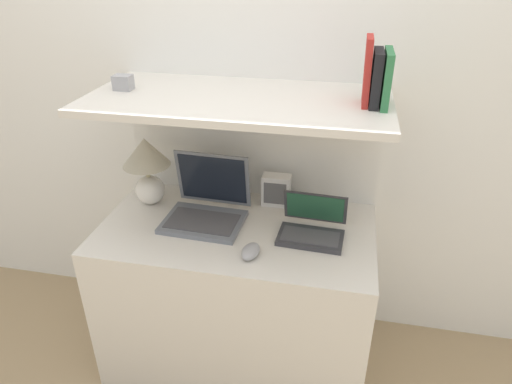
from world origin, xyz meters
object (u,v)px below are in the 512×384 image
table_lamp (147,164)px  computer_mouse (251,251)px  router_box (276,190)px  shelf_gadget (123,82)px  laptop_small (312,227)px  book_red (367,71)px  laptop_large (207,207)px  book_black (376,78)px  book_green (386,78)px

table_lamp → computer_mouse: size_ratio=2.69×
router_box → shelf_gadget: shelf_gadget is taller
shelf_gadget → computer_mouse: bearing=-24.0°
laptop_small → shelf_gadget: size_ratio=3.87×
book_red → shelf_gadget: book_red is taller
shelf_gadget → router_box: bearing=15.0°
router_box → shelf_gadget: size_ratio=2.08×
table_lamp → laptop_large: (0.29, -0.08, -0.14)m
book_black → laptop_large: bearing=-178.1°
table_lamp → book_red: (0.90, -0.06, 0.47)m
book_green → shelf_gadget: (-1.00, 0.00, -0.07)m
laptop_large → book_black: 0.87m
computer_mouse → router_box: size_ratio=0.81×
table_lamp → router_box: (0.57, 0.10, -0.12)m
laptop_large → book_black: bearing=1.9°
computer_mouse → table_lamp: bearing=149.8°
book_red → shelf_gadget: size_ratio=3.35×
laptop_small → book_black: book_black is taller
table_lamp → shelf_gadget: (-0.03, -0.06, 0.38)m
laptop_large → computer_mouse: bearing=-43.4°
computer_mouse → shelf_gadget: (-0.57, 0.25, 0.55)m
book_black → book_green: bearing=0.0°
laptop_small → book_red: book_red is taller
laptop_large → computer_mouse: laptop_large is taller
computer_mouse → book_green: book_green is taller
book_green → book_red: 0.07m
table_lamp → book_black: bearing=-3.7°
router_box → laptop_large: bearing=-146.4°
router_box → book_black: book_black is taller
computer_mouse → book_red: (0.37, 0.25, 0.64)m
shelf_gadget → laptop_large: bearing=-3.9°
shelf_gadget → book_black: bearing=0.0°
table_lamp → shelf_gadget: bearing=-114.4°
laptop_large → computer_mouse: 0.34m
book_green → laptop_large: bearing=-178.2°
computer_mouse → shelf_gadget: size_ratio=1.68×
table_lamp → laptop_small: bearing=-9.4°
shelf_gadget → book_red: bearing=-0.0°
book_red → laptop_small: bearing=-156.7°
table_lamp → computer_mouse: (0.54, -0.31, -0.18)m
laptop_small → book_black: (0.18, 0.06, 0.60)m
book_green → table_lamp: bearing=176.4°
book_red → shelf_gadget: bearing=180.0°
laptop_large → book_red: 0.86m
router_box → book_red: size_ratio=0.62×
book_black → laptop_small: bearing=-160.5°
book_black → shelf_gadget: bearing=180.0°
book_red → laptop_large: bearing=-178.0°
book_green → book_red: (-0.07, -0.00, 0.02)m
laptop_large → book_green: bearing=1.8°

